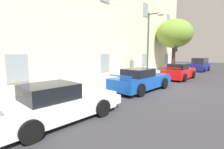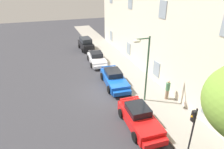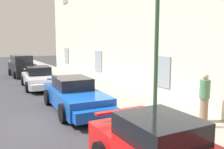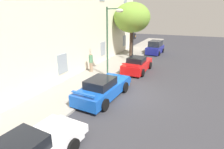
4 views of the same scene
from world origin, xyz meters
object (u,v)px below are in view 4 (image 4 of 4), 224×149
object	(u,v)px
sportscar_yellow_flank	(105,88)
tree_near_kerb	(132,18)
pedestrian_admiring	(91,62)
sportscar_white_middle	(138,64)
traffic_light	(134,41)
street_lamp	(112,30)
hatchback_parked	(155,48)

from	to	relation	value
sportscar_yellow_flank	tree_near_kerb	world-z (taller)	tree_near_kerb
sportscar_yellow_flank	pedestrian_admiring	bearing A→B (deg)	40.07
sportscar_white_middle	traffic_light	xyz separation A→B (m)	(3.22, 1.50, 1.73)
sportscar_yellow_flank	sportscar_white_middle	bearing A→B (deg)	-3.58
sportscar_white_middle	pedestrian_admiring	size ratio (longest dim) A/B	2.64
tree_near_kerb	traffic_light	distance (m)	3.43
traffic_light	tree_near_kerb	bearing A→B (deg)	24.89
street_lamp	pedestrian_admiring	distance (m)	3.84
sportscar_yellow_flank	traffic_light	bearing A→B (deg)	6.45
sportscar_yellow_flank	hatchback_parked	bearing A→B (deg)	-1.37
hatchback_parked	traffic_light	world-z (taller)	traffic_light
hatchback_parked	street_lamp	xyz separation A→B (m)	(-11.68, 1.43, 3.24)
sportscar_white_middle	pedestrian_admiring	distance (m)	4.54
sportscar_yellow_flank	traffic_light	distance (m)	9.91
hatchback_parked	tree_near_kerb	world-z (taller)	tree_near_kerb
hatchback_parked	street_lamp	distance (m)	12.21
sportscar_yellow_flank	pedestrian_admiring	distance (m)	5.31
sportscar_white_middle	pedestrian_admiring	xyz separation A→B (m)	(-2.43, 3.81, 0.42)
sportscar_white_middle	street_lamp	xyz separation A→B (m)	(-2.89, 1.47, 3.42)
tree_near_kerb	street_lamp	distance (m)	8.35
tree_near_kerb	pedestrian_admiring	distance (m)	8.77
sportscar_white_middle	hatchback_parked	world-z (taller)	hatchback_parked
tree_near_kerb	sportscar_white_middle	bearing A→B (deg)	-155.04
pedestrian_admiring	traffic_light	bearing A→B (deg)	-22.23
sportscar_yellow_flank	street_lamp	bearing A→B (deg)	16.51
traffic_light	pedestrian_admiring	world-z (taller)	traffic_light
street_lamp	sportscar_white_middle	bearing A→B (deg)	-26.97
sportscar_white_middle	tree_near_kerb	world-z (taller)	tree_near_kerb
street_lamp	pedestrian_admiring	bearing A→B (deg)	78.90
hatchback_parked	tree_near_kerb	size ratio (longest dim) A/B	0.60
tree_near_kerb	street_lamp	size ratio (longest dim) A/B	1.15
sportscar_white_middle	tree_near_kerb	bearing A→B (deg)	24.96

